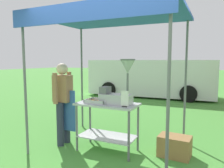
{
  "coord_description": "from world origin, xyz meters",
  "views": [
    {
      "loc": [
        1.44,
        -2.52,
        1.66
      ],
      "look_at": [
        -0.28,
        1.11,
        1.22
      ],
      "focal_mm": 34.44,
      "sensor_mm": 36.0,
      "label": 1
    }
  ],
  "objects_px": {
    "donut_tray": "(98,102)",
    "vendor": "(63,99)",
    "supply_crate": "(175,146)",
    "van_white": "(151,77)",
    "menu_sign": "(125,100)",
    "stall_canopy": "(110,21)",
    "donut_fryer": "(119,88)",
    "donut_cart": "(107,116)"
  },
  "relations": [
    {
      "from": "stall_canopy",
      "to": "donut_fryer",
      "type": "height_order",
      "value": "stall_canopy"
    },
    {
      "from": "donut_cart",
      "to": "donut_fryer",
      "type": "relative_size",
      "value": 1.41
    },
    {
      "from": "menu_sign",
      "to": "van_white",
      "type": "distance_m",
      "value": 6.75
    },
    {
      "from": "donut_cart",
      "to": "supply_crate",
      "type": "xyz_separation_m",
      "value": [
        1.16,
        0.28,
        -0.47
      ]
    },
    {
      "from": "donut_cart",
      "to": "donut_tray",
      "type": "relative_size",
      "value": 2.76
    },
    {
      "from": "stall_canopy",
      "to": "supply_crate",
      "type": "height_order",
      "value": "stall_canopy"
    },
    {
      "from": "menu_sign",
      "to": "stall_canopy",
      "type": "bearing_deg",
      "value": 147.3
    },
    {
      "from": "donut_fryer",
      "to": "vendor",
      "type": "distance_m",
      "value": 1.19
    },
    {
      "from": "donut_tray",
      "to": "supply_crate",
      "type": "xyz_separation_m",
      "value": [
        1.33,
        0.35,
        -0.73
      ]
    },
    {
      "from": "stall_canopy",
      "to": "vendor",
      "type": "distance_m",
      "value": 1.75
    },
    {
      "from": "vendor",
      "to": "donut_cart",
      "type": "bearing_deg",
      "value": 5.1
    },
    {
      "from": "donut_cart",
      "to": "menu_sign",
      "type": "distance_m",
      "value": 0.57
    },
    {
      "from": "van_white",
      "to": "supply_crate",
      "type": "bearing_deg",
      "value": -71.25
    },
    {
      "from": "menu_sign",
      "to": "vendor",
      "type": "bearing_deg",
      "value": 176.69
    },
    {
      "from": "donut_fryer",
      "to": "menu_sign",
      "type": "distance_m",
      "value": 0.29
    },
    {
      "from": "donut_cart",
      "to": "donut_tray",
      "type": "xyz_separation_m",
      "value": [
        -0.16,
        -0.06,
        0.27
      ]
    },
    {
      "from": "menu_sign",
      "to": "vendor",
      "type": "relative_size",
      "value": 0.17
    },
    {
      "from": "menu_sign",
      "to": "vendor",
      "type": "xyz_separation_m",
      "value": [
        -1.33,
        0.08,
        -0.11
      ]
    },
    {
      "from": "stall_canopy",
      "to": "supply_crate",
      "type": "xyz_separation_m",
      "value": [
        1.16,
        0.18,
        -2.19
      ]
    },
    {
      "from": "donut_tray",
      "to": "menu_sign",
      "type": "relative_size",
      "value": 1.5
    },
    {
      "from": "van_white",
      "to": "donut_tray",
      "type": "bearing_deg",
      "value": -83.29
    },
    {
      "from": "donut_cart",
      "to": "donut_tray",
      "type": "bearing_deg",
      "value": -158.76
    },
    {
      "from": "menu_sign",
      "to": "supply_crate",
      "type": "bearing_deg",
      "value": 30.25
    },
    {
      "from": "donut_tray",
      "to": "menu_sign",
      "type": "height_order",
      "value": "menu_sign"
    },
    {
      "from": "donut_cart",
      "to": "van_white",
      "type": "xyz_separation_m",
      "value": [
        -0.93,
        6.45,
        0.23
      ]
    },
    {
      "from": "vendor",
      "to": "stall_canopy",
      "type": "bearing_deg",
      "value": 11.12
    },
    {
      "from": "supply_crate",
      "to": "stall_canopy",
      "type": "bearing_deg",
      "value": -171.04
    },
    {
      "from": "donut_tray",
      "to": "vendor",
      "type": "height_order",
      "value": "vendor"
    },
    {
      "from": "menu_sign",
      "to": "vendor",
      "type": "height_order",
      "value": "vendor"
    },
    {
      "from": "stall_canopy",
      "to": "donut_tray",
      "type": "relative_size",
      "value": 6.51
    },
    {
      "from": "donut_cart",
      "to": "supply_crate",
      "type": "distance_m",
      "value": 1.29
    },
    {
      "from": "donut_fryer",
      "to": "van_white",
      "type": "relative_size",
      "value": 0.14
    },
    {
      "from": "vendor",
      "to": "van_white",
      "type": "bearing_deg",
      "value": 90.01
    },
    {
      "from": "donut_cart",
      "to": "vendor",
      "type": "relative_size",
      "value": 0.7
    },
    {
      "from": "donut_cart",
      "to": "vendor",
      "type": "bearing_deg",
      "value": -174.9
    },
    {
      "from": "donut_fryer",
      "to": "vendor",
      "type": "xyz_separation_m",
      "value": [
        -1.16,
        -0.07,
        -0.27
      ]
    },
    {
      "from": "supply_crate",
      "to": "van_white",
      "type": "relative_size",
      "value": 0.1
    },
    {
      "from": "van_white",
      "to": "donut_fryer",
      "type": "bearing_deg",
      "value": -79.84
    },
    {
      "from": "donut_tray",
      "to": "menu_sign",
      "type": "distance_m",
      "value": 0.58
    },
    {
      "from": "menu_sign",
      "to": "supply_crate",
      "type": "height_order",
      "value": "menu_sign"
    },
    {
      "from": "stall_canopy",
      "to": "menu_sign",
      "type": "relative_size",
      "value": 9.78
    },
    {
      "from": "donut_cart",
      "to": "donut_tray",
      "type": "distance_m",
      "value": 0.32
    }
  ]
}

